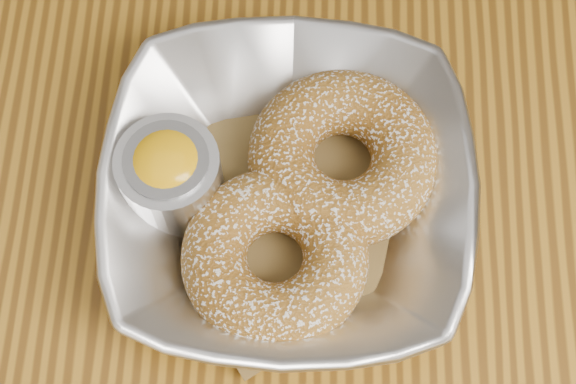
{
  "coord_description": "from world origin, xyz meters",
  "views": [
    {
      "loc": [
        0.1,
        -0.19,
        1.23
      ],
      "look_at": [
        0.1,
        -0.01,
        0.78
      ],
      "focal_mm": 55.0,
      "sensor_mm": 36.0,
      "label": 1
    }
  ],
  "objects_px": {
    "serving_bowl": "(288,195)",
    "ramekin": "(170,175)",
    "donut_back": "(343,157)",
    "donut_front": "(275,257)",
    "table": "(147,250)"
  },
  "relations": [
    {
      "from": "serving_bowl",
      "to": "ramekin",
      "type": "xyz_separation_m",
      "value": [
        -0.06,
        0.01,
        0.01
      ]
    },
    {
      "from": "serving_bowl",
      "to": "donut_back",
      "type": "bearing_deg",
      "value": 37.35
    },
    {
      "from": "ramekin",
      "to": "serving_bowl",
      "type": "bearing_deg",
      "value": -4.88
    },
    {
      "from": "donut_back",
      "to": "ramekin",
      "type": "relative_size",
      "value": 1.88
    },
    {
      "from": "donut_front",
      "to": "ramekin",
      "type": "relative_size",
      "value": 1.78
    },
    {
      "from": "donut_front",
      "to": "serving_bowl",
      "type": "bearing_deg",
      "value": 81.33
    },
    {
      "from": "table",
      "to": "ramekin",
      "type": "bearing_deg",
      "value": -0.13
    },
    {
      "from": "donut_back",
      "to": "ramekin",
      "type": "bearing_deg",
      "value": -169.65
    },
    {
      "from": "donut_back",
      "to": "donut_front",
      "type": "relative_size",
      "value": 1.05
    },
    {
      "from": "table",
      "to": "serving_bowl",
      "type": "height_order",
      "value": "serving_bowl"
    },
    {
      "from": "table",
      "to": "donut_back",
      "type": "bearing_deg",
      "value": 7.7
    },
    {
      "from": "donut_back",
      "to": "donut_front",
      "type": "bearing_deg",
      "value": -120.65
    },
    {
      "from": "donut_front",
      "to": "ramekin",
      "type": "bearing_deg",
      "value": 144.15
    },
    {
      "from": "serving_bowl",
      "to": "donut_front",
      "type": "distance_m",
      "value": 0.04
    },
    {
      "from": "donut_back",
      "to": "ramekin",
      "type": "height_order",
      "value": "ramekin"
    }
  ]
}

